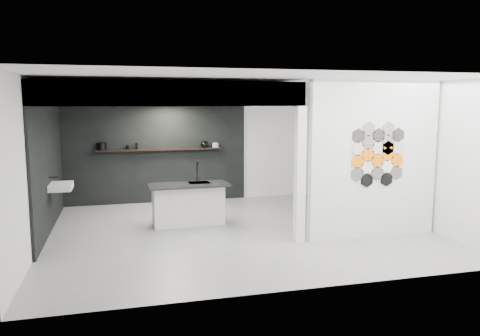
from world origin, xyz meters
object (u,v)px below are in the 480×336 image
(partition_panel, at_px, (374,160))
(stockpot, at_px, (102,146))
(glass_bowl, at_px, (216,145))
(kettle, at_px, (204,144))
(utensil_cup, at_px, (128,147))
(glass_vase, at_px, (216,145))
(kitchen_island, at_px, (188,203))
(wall_basin, at_px, (61,186))
(bottle_dark, at_px, (137,146))

(partition_panel, bearing_deg, stockpot, 140.98)
(glass_bowl, bearing_deg, partition_panel, -61.75)
(kettle, xyz_separation_m, utensil_cup, (-1.83, 0.00, -0.03))
(partition_panel, xyz_separation_m, glass_vase, (-2.08, 3.87, -0.02))
(stockpot, bearing_deg, kitchen_island, -52.90)
(glass_bowl, bearing_deg, stockpot, 180.00)
(glass_vase, bearing_deg, stockpot, 180.00)
(glass_vase, height_order, utensil_cup, glass_vase)
(stockpot, height_order, kettle, stockpot)
(wall_basin, relative_size, stockpot, 2.86)
(kitchen_island, height_order, stockpot, stockpot)
(stockpot, bearing_deg, bottle_dark, 0.00)
(bottle_dark, relative_size, utensil_cup, 1.53)
(wall_basin, distance_m, glass_vase, 4.00)
(glass_bowl, xyz_separation_m, utensil_cup, (-2.11, 0.00, -0.01))
(kitchen_island, distance_m, kettle, 2.53)
(glass_bowl, relative_size, utensil_cup, 1.59)
(glass_bowl, relative_size, bottle_dark, 1.04)
(kettle, bearing_deg, utensil_cup, -170.19)
(partition_panel, bearing_deg, kitchen_island, 151.94)
(glass_vase, relative_size, utensil_cup, 1.24)
(partition_panel, bearing_deg, glass_bowl, 118.25)
(glass_vase, bearing_deg, kettle, 180.00)
(glass_bowl, bearing_deg, kettle, 180.00)
(glass_vase, bearing_deg, utensil_cup, 180.00)
(wall_basin, bearing_deg, utensil_cup, 58.16)
(glass_vase, distance_m, utensil_cup, 2.11)
(stockpot, xyz_separation_m, kettle, (2.41, 0.00, -0.00))
(kitchen_island, height_order, kettle, kettle)
(kitchen_island, relative_size, glass_vase, 12.98)
(bottle_dark, bearing_deg, glass_vase, 0.00)
(wall_basin, relative_size, kitchen_island, 0.38)
(partition_panel, distance_m, kettle, 4.53)
(stockpot, height_order, utensil_cup, stockpot)
(wall_basin, distance_m, utensil_cup, 2.49)
(kitchen_island, xyz_separation_m, kettle, (0.74, 2.22, 0.98))
(kettle, distance_m, utensil_cup, 1.83)
(kitchen_island, distance_m, stockpot, 2.95)
(kettle, distance_m, glass_vase, 0.28)
(partition_panel, height_order, kitchen_island, partition_panel)
(glass_vase, relative_size, bottle_dark, 0.81)
(wall_basin, xyz_separation_m, glass_bowl, (3.39, 2.07, 0.53))
(wall_basin, bearing_deg, glass_vase, 31.35)
(bottle_dark, xyz_separation_m, utensil_cup, (-0.21, 0.00, -0.03))
(partition_panel, xyz_separation_m, kettle, (-2.36, 3.87, 0.00))
(kitchen_island, bearing_deg, stockpot, 125.32)
(kitchen_island, distance_m, utensil_cup, 2.64)
(partition_panel, height_order, glass_bowl, partition_panel)
(kitchen_island, relative_size, glass_bowl, 10.12)
(wall_basin, relative_size, glass_bowl, 3.82)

